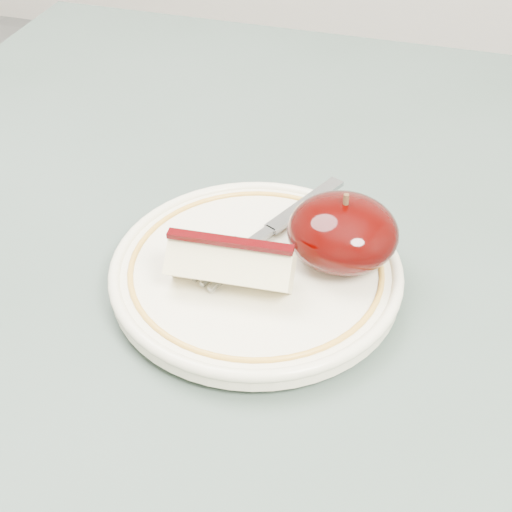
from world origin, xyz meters
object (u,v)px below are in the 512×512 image
(apple_half, at_px, (343,232))
(fork, at_px, (269,230))
(table, at_px, (298,356))
(plate, at_px, (256,271))

(apple_half, height_order, fork, apple_half)
(table, xyz_separation_m, plate, (-0.03, -0.02, 0.10))
(plate, bearing_deg, table, 28.29)
(table, bearing_deg, plate, -151.71)
(table, height_order, fork, fork)
(fork, bearing_deg, apple_half, -76.58)
(plate, bearing_deg, apple_half, 24.79)
(apple_half, xyz_separation_m, fork, (-0.06, 0.01, -0.02))
(table, height_order, plate, plate)
(table, relative_size, apple_half, 11.20)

